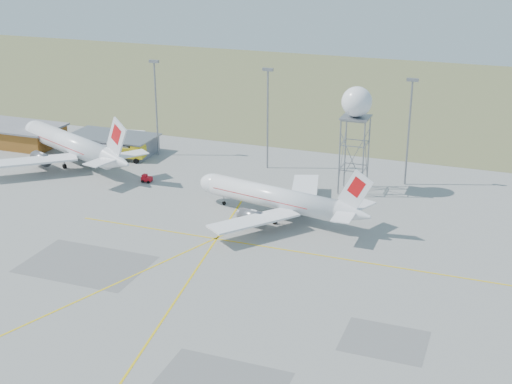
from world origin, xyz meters
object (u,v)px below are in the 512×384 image
at_px(airliner_main, 276,198).
at_px(fire_truck, 125,153).
at_px(radar_tower, 355,134).
at_px(baggage_tug, 147,179).
at_px(airliner_far, 72,145).

height_order(airliner_main, fire_truck, airliner_main).
relative_size(radar_tower, baggage_tug, 9.92).
relative_size(airliner_far, fire_truck, 3.93).
distance_m(airliner_far, radar_tower, 58.75).
bearing_deg(airliner_far, radar_tower, -150.69).
bearing_deg(baggage_tug, radar_tower, 11.08).
distance_m(airliner_far, fire_truck, 10.90).
height_order(airliner_far, radar_tower, radar_tower).
height_order(airliner_far, fire_truck, airliner_far).
xyz_separation_m(radar_tower, baggage_tug, (-38.43, -8.94, -10.54)).
distance_m(radar_tower, baggage_tug, 40.84).
bearing_deg(radar_tower, baggage_tug, -166.91).
distance_m(airliner_main, fire_truck, 43.99).
bearing_deg(airliner_far, fire_truck, -122.82).
height_order(airliner_far, baggage_tug, airliner_far).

